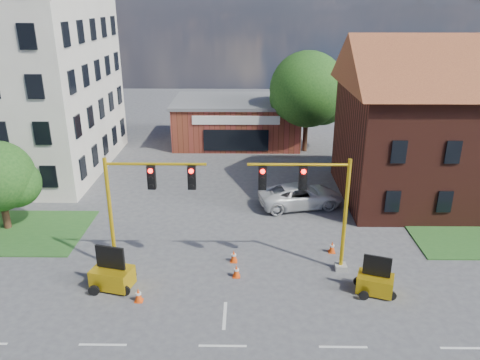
{
  "coord_description": "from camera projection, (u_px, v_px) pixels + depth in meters",
  "views": [
    {
      "loc": [
        0.94,
        -15.6,
        13.42
      ],
      "look_at": [
        0.59,
        10.0,
        3.53
      ],
      "focal_mm": 35.0,
      "sensor_mm": 36.0,
      "label": 1
    }
  ],
  "objects": [
    {
      "name": "trailer_east",
      "position": [
        375.0,
        282.0,
        22.73
      ],
      "size": [
        1.98,
        1.63,
        1.93
      ],
      "rotation": [
        0.0,
        0.0,
        -0.34
      ],
      "color": "gold",
      "rests_on": "ground"
    },
    {
      "name": "signal_mast_west",
      "position": [
        141.0,
        201.0,
        23.64
      ],
      "size": [
        5.3,
        0.6,
        6.2
      ],
      "color": "gray",
      "rests_on": "ground"
    },
    {
      "name": "tree_large",
      "position": [
        311.0,
        92.0,
        42.56
      ],
      "size": [
        7.25,
        6.91,
        9.29
      ],
      "color": "#362113",
      "rests_on": "ground"
    },
    {
      "name": "tree_nw_front",
      "position": [
        3.0,
        178.0,
        28.23
      ],
      "size": [
        4.5,
        4.29,
        5.65
      ],
      "color": "#362113",
      "rests_on": "ground"
    },
    {
      "name": "brick_shop",
      "position": [
        237.0,
        121.0,
        46.59
      ],
      "size": [
        12.4,
        8.4,
        4.3
      ],
      "color": "brown",
      "rests_on": "ground"
    },
    {
      "name": "cone_a",
      "position": [
        138.0,
        295.0,
        22.16
      ],
      "size": [
        0.4,
        0.4,
        0.7
      ],
      "color": "#E3430B",
      "rests_on": "ground"
    },
    {
      "name": "cone_c",
      "position": [
        236.0,
        271.0,
        24.13
      ],
      "size": [
        0.4,
        0.4,
        0.7
      ],
      "color": "#E3430B",
      "rests_on": "ground"
    },
    {
      "name": "pickup_white",
      "position": [
        301.0,
        196.0,
        32.25
      ],
      "size": [
        6.18,
        3.79,
        1.6
      ],
      "primitive_type": "imported",
      "rotation": [
        0.0,
        0.0,
        1.78
      ],
      "color": "white",
      "rests_on": "ground"
    },
    {
      "name": "signal_mast_east",
      "position": [
        314.0,
        202.0,
        23.53
      ],
      "size": [
        5.3,
        0.6,
        6.2
      ],
      "color": "gray",
      "rests_on": "ground"
    },
    {
      "name": "trailer_west",
      "position": [
        112.0,
        275.0,
        23.12
      ],
      "size": [
        2.18,
        1.72,
        2.19
      ],
      "rotation": [
        0.0,
        0.0,
        -0.25
      ],
      "color": "gold",
      "rests_on": "ground"
    },
    {
      "name": "cone_d",
      "position": [
        332.0,
        247.0,
        26.47
      ],
      "size": [
        0.4,
        0.4,
        0.7
      ],
      "color": "#E3430B",
      "rests_on": "ground"
    },
    {
      "name": "cone_b",
      "position": [
        234.0,
        256.0,
        25.52
      ],
      "size": [
        0.4,
        0.4,
        0.7
      ],
      "color": "#E3430B",
      "rests_on": "ground"
    },
    {
      "name": "ground",
      "position": [
        223.0,
        346.0,
        19.4
      ],
      "size": [
        120.0,
        120.0,
        0.0
      ],
      "primitive_type": "plane",
      "color": "#444447",
      "rests_on": "ground"
    }
  ]
}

